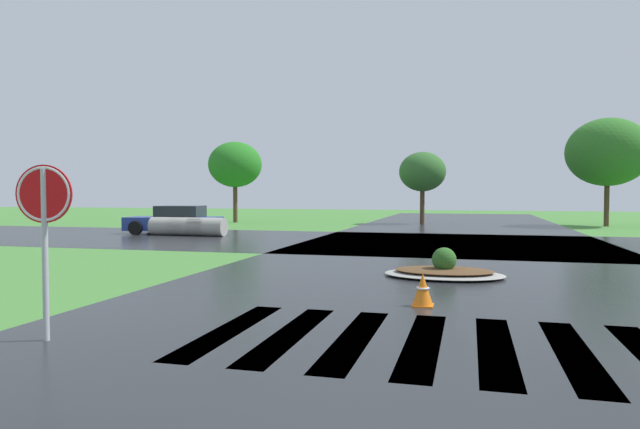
{
  "coord_description": "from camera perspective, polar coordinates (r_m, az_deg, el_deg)",
  "views": [
    {
      "loc": [
        0.57,
        -3.74,
        1.94
      ],
      "look_at": [
        -3.21,
        10.53,
        1.37
      ],
      "focal_mm": 31.88,
      "sensor_mm": 36.0,
      "label": 1
    }
  ],
  "objects": [
    {
      "name": "asphalt_roadway",
      "position": [
        13.89,
        12.38,
        -5.87
      ],
      "size": [
        11.56,
        80.0,
        0.01
      ],
      "primitive_type": "cube",
      "color": "#232628",
      "rests_on": "ground"
    },
    {
      "name": "asphalt_cross_road",
      "position": [
        22.21,
        13.3,
        -2.86
      ],
      "size": [
        90.0,
        10.4,
        0.01
      ],
      "primitive_type": "cube",
      "color": "#232628",
      "rests_on": "ground"
    },
    {
      "name": "crosswalk_stripes",
      "position": [
        7.63,
        10.3,
        -12.55
      ],
      "size": [
        5.85,
        3.31,
        0.01
      ],
      "color": "white",
      "rests_on": "ground"
    },
    {
      "name": "stop_sign",
      "position": [
        8.21,
        -25.94,
        0.33
      ],
      "size": [
        0.75,
        0.18,
        2.31
      ],
      "rotation": [
        0.0,
        0.0,
        0.19
      ],
      "color": "#B2B5BA",
      "rests_on": "ground"
    },
    {
      "name": "median_island",
      "position": [
        13.45,
        12.35,
        -5.54
      ],
      "size": [
        2.74,
        1.86,
        0.68
      ],
      "color": "#9E9B93",
      "rests_on": "ground"
    },
    {
      "name": "car_white_sedan",
      "position": [
        27.61,
        -14.3,
        -0.61
      ],
      "size": [
        4.55,
        2.49,
        1.33
      ],
      "rotation": [
        0.0,
        0.0,
        3.27
      ],
      "color": "navy",
      "rests_on": "ground"
    },
    {
      "name": "drainage_pipe_stack",
      "position": [
        26.3,
        -13.13,
        -1.18
      ],
      "size": [
        3.62,
        0.9,
        0.82
      ],
      "color": "#9E9B93",
      "rests_on": "ground"
    },
    {
      "name": "traffic_cone",
      "position": [
        9.94,
        10.27,
        -7.51
      ],
      "size": [
        0.36,
        0.36,
        0.57
      ],
      "color": "orange",
      "rests_on": "ground"
    },
    {
      "name": "background_treeline",
      "position": [
        35.35,
        20.13,
        5.16
      ],
      "size": [
        35.66,
        5.41,
        6.21
      ],
      "color": "#4C3823",
      "rests_on": "ground"
    }
  ]
}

